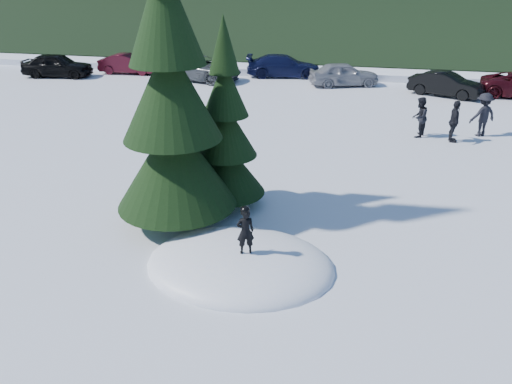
% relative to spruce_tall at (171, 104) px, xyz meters
% --- Properties ---
extents(ground, '(200.00, 200.00, 0.00)m').
position_rel_spruce_tall_xyz_m(ground, '(2.20, -1.80, -3.32)').
color(ground, white).
rests_on(ground, ground).
extents(snow_mound, '(4.48, 3.52, 0.96)m').
position_rel_spruce_tall_xyz_m(snow_mound, '(2.20, -1.80, -3.32)').
color(snow_mound, white).
rests_on(snow_mound, ground).
extents(spruce_tall, '(3.20, 3.20, 8.60)m').
position_rel_spruce_tall_xyz_m(spruce_tall, '(0.00, 0.00, 0.00)').
color(spruce_tall, black).
rests_on(spruce_tall, ground).
extents(spruce_short, '(2.20, 2.20, 5.37)m').
position_rel_spruce_tall_xyz_m(spruce_short, '(1.00, 1.40, -1.22)').
color(spruce_short, black).
rests_on(spruce_short, ground).
extents(child_skier, '(0.47, 0.40, 1.10)m').
position_rel_spruce_tall_xyz_m(child_skier, '(2.38, -1.95, -2.29)').
color(child_skier, black).
rests_on(child_skier, snow_mound).
extents(adult_0, '(0.85, 0.96, 1.65)m').
position_rel_spruce_tall_xyz_m(adult_0, '(6.93, 9.41, -2.49)').
color(adult_0, black).
rests_on(adult_0, ground).
extents(adult_1, '(0.43, 0.99, 1.68)m').
position_rel_spruce_tall_xyz_m(adult_1, '(8.23, 9.03, -2.48)').
color(adult_1, black).
rests_on(adult_1, ground).
extents(adult_2, '(1.34, 1.16, 1.79)m').
position_rel_spruce_tall_xyz_m(adult_2, '(9.49, 10.12, -2.42)').
color(adult_2, black).
rests_on(adult_2, ground).
extents(car_0, '(4.56, 2.31, 1.49)m').
position_rel_spruce_tall_xyz_m(car_0, '(-14.77, 17.28, -2.58)').
color(car_0, black).
rests_on(car_0, ground).
extents(car_1, '(3.94, 1.62, 1.27)m').
position_rel_spruce_tall_xyz_m(car_1, '(-10.80, 19.28, -2.68)').
color(car_1, '#390A13').
rests_on(car_1, ground).
extents(car_2, '(5.74, 3.76, 1.47)m').
position_rel_spruce_tall_xyz_m(car_2, '(-5.56, 18.37, -2.59)').
color(car_2, '#4A4F52').
rests_on(car_2, ground).
extents(car_3, '(5.00, 2.70, 1.38)m').
position_rel_spruce_tall_xyz_m(car_3, '(-0.64, 20.54, -2.63)').
color(car_3, black).
rests_on(car_3, ground).
extents(car_4, '(4.36, 2.87, 1.38)m').
position_rel_spruce_tall_xyz_m(car_4, '(3.28, 18.64, -2.63)').
color(car_4, gray).
rests_on(car_4, ground).
extents(car_5, '(4.11, 2.81, 1.28)m').
position_rel_spruce_tall_xyz_m(car_5, '(8.88, 17.26, -2.68)').
color(car_5, black).
rests_on(car_5, ground).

